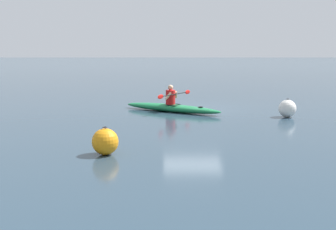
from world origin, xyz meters
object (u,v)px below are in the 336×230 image
object	(u,v)px
kayaker	(171,96)
mooring_buoy_orange_mid	(105,142)
kayak	(172,108)
mooring_buoy_white_far	(287,108)

from	to	relation	value
kayaker	mooring_buoy_orange_mid	world-z (taller)	kayaker
kayaker	kayak	bearing A→B (deg)	147.23
kayak	mooring_buoy_white_far	distance (m)	4.55
kayak	mooring_buoy_white_far	size ratio (longest dim) A/B	5.87
kayak	mooring_buoy_orange_mid	world-z (taller)	mooring_buoy_orange_mid
kayaker	mooring_buoy_white_far	world-z (taller)	kayaker
kayak	kayaker	bearing A→B (deg)	-32.77
kayaker	mooring_buoy_orange_mid	distance (m)	7.40
kayak	mooring_buoy_orange_mid	size ratio (longest dim) A/B	5.86
kayak	mooring_buoy_white_far	bearing A→B (deg)	162.28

